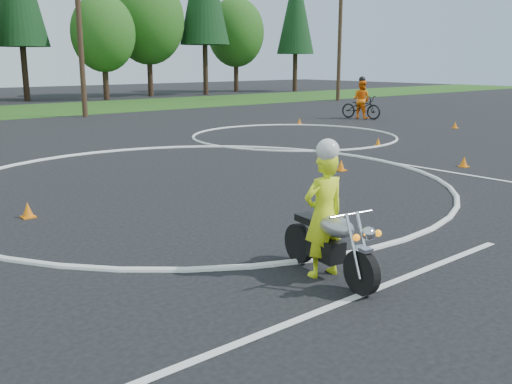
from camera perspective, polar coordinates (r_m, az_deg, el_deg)
ground at (r=11.70m, az=2.55°, el=-1.49°), size 120.00×120.00×0.00m
course_markings at (r=16.32m, az=-2.16°, el=2.68°), size 19.05×19.05×0.12m
primary_motorcycle at (r=7.85m, az=7.45°, el=-5.08°), size 0.74×1.96×1.04m
rider_primary_grp at (r=7.82m, az=6.82°, el=-1.89°), size 0.69×0.51×1.92m
rider_second_grp at (r=30.29m, az=10.48°, el=8.66°), size 1.16×2.35×2.16m
traffic_cones at (r=19.42m, az=9.43°, el=4.55°), size 19.92×11.17×0.30m
treeline at (r=48.61m, az=-12.92°, el=17.01°), size 38.20×8.10×14.52m
utility_poles at (r=32.04m, az=-17.31°, el=16.48°), size 41.60×1.12×10.00m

